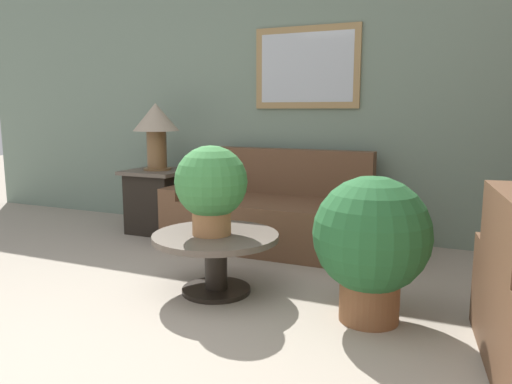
# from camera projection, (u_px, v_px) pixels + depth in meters

# --- Properties ---
(wall_back) EXTENTS (7.92, 0.09, 2.60)m
(wall_back) POSITION_uv_depth(u_px,v_px,m) (291.00, 100.00, 4.82)
(wall_back) COLOR slate
(wall_back) RESTS_ON ground_plane
(couch_main) EXTENTS (1.91, 0.88, 0.85)m
(couch_main) POSITION_uv_depth(u_px,v_px,m) (279.00, 216.00, 4.45)
(couch_main) COLOR brown
(couch_main) RESTS_ON ground_plane
(coffee_table) EXTENTS (0.83, 0.83, 0.40)m
(coffee_table) POSITION_uv_depth(u_px,v_px,m) (216.00, 250.00, 3.30)
(coffee_table) COLOR black
(coffee_table) RESTS_ON ground_plane
(side_table) EXTENTS (0.58, 0.58, 0.62)m
(side_table) POSITION_uv_depth(u_px,v_px,m) (158.00, 200.00, 4.97)
(side_table) COLOR black
(side_table) RESTS_ON ground_plane
(table_lamp) EXTENTS (0.45, 0.45, 0.65)m
(table_lamp) POSITION_uv_depth(u_px,v_px,m) (156.00, 124.00, 4.84)
(table_lamp) COLOR brown
(table_lamp) RESTS_ON side_table
(potted_plant_on_table) EXTENTS (0.47, 0.47, 0.58)m
(potted_plant_on_table) POSITION_uv_depth(u_px,v_px,m) (211.00, 186.00, 3.22)
(potted_plant_on_table) COLOR #9E6B42
(potted_plant_on_table) RESTS_ON coffee_table
(potted_plant_floor) EXTENTS (0.67, 0.67, 0.85)m
(potted_plant_floor) POSITION_uv_depth(u_px,v_px,m) (371.00, 241.00, 2.82)
(potted_plant_floor) COLOR brown
(potted_plant_floor) RESTS_ON ground_plane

